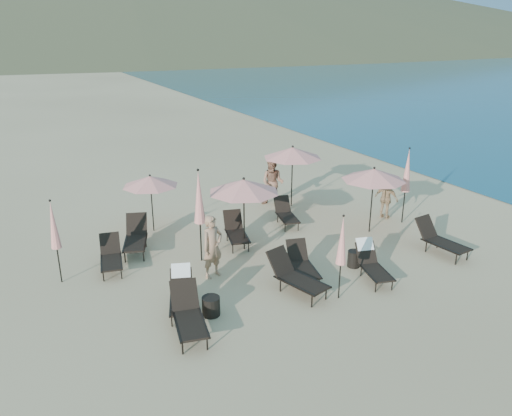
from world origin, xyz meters
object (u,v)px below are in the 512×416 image
umbrella_open_2 (150,181)px  beachgoer_b (273,183)px  umbrella_closed_1 (407,171)px  side_table_0 (211,306)px  lounger_3 (302,263)px  lounger_9 (286,213)px  beachgoer_a (212,247)px  lounger_5 (440,239)px  lounger_0 (188,314)px  side_table_1 (354,259)px  umbrella_open_0 (244,186)px  lounger_6 (111,256)px  lounger_4 (372,263)px  beachgoer_c (386,199)px  umbrella_closed_2 (54,226)px  umbrella_open_3 (293,153)px  lounger_7 (136,237)px  umbrella_closed_3 (199,198)px  lounger_2 (295,275)px  umbrella_open_1 (374,175)px  lounger_1 (181,292)px  lounger_8 (236,231)px  umbrella_closed_0 (342,241)px

umbrella_open_2 → beachgoer_b: umbrella_open_2 is taller
umbrella_closed_1 → side_table_0: bearing=-162.5°
lounger_3 → lounger_9: lounger_3 is taller
umbrella_closed_1 → beachgoer_a: (-7.65, -0.80, -1.02)m
lounger_5 → lounger_0: bearing=177.3°
beachgoer_a → beachgoer_b: bearing=28.8°
lounger_5 → side_table_1: (-2.96, 0.42, -0.22)m
beachgoer_b → umbrella_open_0: bearing=-84.4°
umbrella_open_2 → umbrella_closed_1: size_ratio=0.73×
lounger_6 → umbrella_open_0: size_ratio=0.68×
lounger_9 → umbrella_closed_1: bearing=-11.3°
lounger_4 → beachgoer_c: (3.45, 3.48, 0.30)m
lounger_0 → umbrella_closed_2: umbrella_closed_2 is taller
side_table_0 → side_table_1: 4.77m
umbrella_open_2 → beachgoer_b: 5.03m
umbrella_open_3 → side_table_1: (-1.06, -5.42, -1.90)m
lounger_7 → umbrella_closed_3: 2.71m
lounger_7 → beachgoer_a: size_ratio=1.03×
lounger_2 → umbrella_open_0: size_ratio=0.80×
lounger_2 → umbrella_open_1: umbrella_open_1 is taller
umbrella_open_3 → beachgoer_c: bearing=-48.7°
lounger_2 → umbrella_open_2: (-2.19, 5.85, 1.32)m
lounger_0 → lounger_1: lounger_0 is taller
side_table_0 → side_table_1: (4.73, 0.58, 0.00)m
lounger_8 → side_table_1: 3.91m
umbrella_closed_1 → beachgoer_a: 7.76m
umbrella_open_2 → beachgoer_a: umbrella_open_2 is taller
lounger_9 → lounger_5: bearing=-41.2°
lounger_5 → umbrella_open_1: (-0.83, 2.35, 1.58)m
lounger_0 → lounger_6: 4.16m
lounger_5 → beachgoer_a: beachgoer_a is taller
beachgoer_b → umbrella_closed_0: bearing=-58.9°
lounger_7 → beachgoer_b: size_ratio=1.00×
lounger_5 → umbrella_closed_1: (0.78, 2.51, 1.46)m
lounger_4 → umbrella_open_1: size_ratio=0.71×
lounger_1 → lounger_2: lounger_2 is taller
side_table_1 → umbrella_closed_0: bearing=-138.2°
lounger_5 → beachgoer_c: size_ratio=1.19×
lounger_5 → lounger_2: bearing=174.1°
lounger_8 → umbrella_open_3: (3.46, 2.33, 1.72)m
lounger_3 → lounger_8: lounger_8 is taller
lounger_2 → umbrella_closed_0: bearing=-60.1°
lounger_3 → side_table_0: bearing=-153.4°
lounger_1 → side_table_0: 0.84m
umbrella_open_3 → beachgoer_a: umbrella_open_3 is taller
lounger_5 → lounger_7: same height
umbrella_closed_1 → beachgoer_b: size_ratio=1.48×
lounger_1 → umbrella_closed_2: (-2.54, 2.82, 1.22)m
beachgoer_c → lounger_4: bearing=111.6°
lounger_2 → umbrella_open_3: 7.03m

